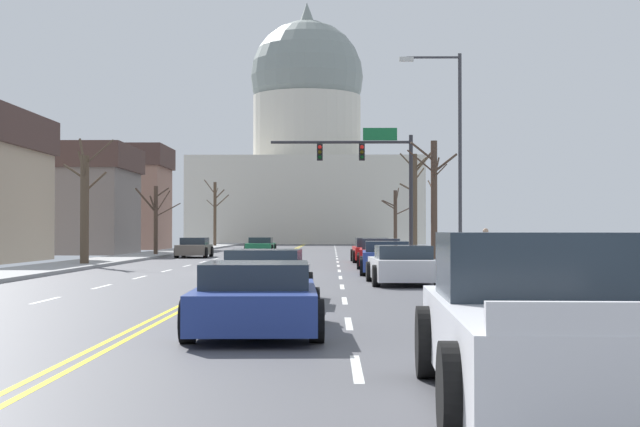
# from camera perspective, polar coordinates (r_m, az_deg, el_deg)

# --- Properties ---
(ground) EXTENTS (20.00, 180.00, 0.20)m
(ground) POSITION_cam_1_polar(r_m,az_deg,el_deg) (35.15, -4.49, -3.70)
(ground) COLOR #4A4A4F
(signal_gantry) EXTENTS (7.91, 0.41, 7.21)m
(signal_gantry) POSITION_cam_1_polar(r_m,az_deg,el_deg) (50.79, 3.28, 3.03)
(signal_gantry) COLOR #28282D
(signal_gantry) RESTS_ON ground
(street_lamp_right) EXTENTS (2.44, 0.24, 8.41)m
(street_lamp_right) POSITION_cam_1_polar(r_m,az_deg,el_deg) (35.98, 8.26, 4.47)
(street_lamp_right) COLOR #333338
(street_lamp_right) RESTS_ON ground
(capitol_building) EXTENTS (28.33, 19.68, 30.85)m
(capitol_building) POSITION_cam_1_polar(r_m,az_deg,el_deg) (116.59, -0.83, 3.67)
(capitol_building) COLOR beige
(capitol_building) RESTS_ON ground
(sedan_near_00) EXTENTS (2.08, 4.61, 1.25)m
(sedan_near_00) POSITION_cam_1_polar(r_m,az_deg,el_deg) (47.10, 3.22, -2.34)
(sedan_near_00) COLOR #B71414
(sedan_near_00) RESTS_ON ground
(sedan_near_01) EXTENTS (2.15, 4.61, 1.28)m
(sedan_near_01) POSITION_cam_1_polar(r_m,az_deg,el_deg) (39.71, 3.80, -2.55)
(sedan_near_01) COLOR #B71414
(sedan_near_01) RESTS_ON ground
(sedan_near_02) EXTENTS (2.08, 4.44, 1.24)m
(sedan_near_02) POSITION_cam_1_polar(r_m,az_deg,el_deg) (34.16, 4.17, -2.81)
(sedan_near_02) COLOR navy
(sedan_near_02) RESTS_ON ground
(sedan_near_03) EXTENTS (2.12, 4.49, 1.18)m
(sedan_near_03) POSITION_cam_1_polar(r_m,az_deg,el_deg) (27.96, 5.18, -3.27)
(sedan_near_03) COLOR silver
(sedan_near_03) RESTS_ON ground
(sedan_near_04) EXTENTS (2.10, 4.30, 1.21)m
(sedan_near_04) POSITION_cam_1_polar(r_m,az_deg,el_deg) (20.72, -3.44, -4.02)
(sedan_near_04) COLOR silver
(sedan_near_04) RESTS_ON ground
(sedan_near_05) EXTENTS (2.22, 4.55, 1.13)m
(sedan_near_05) POSITION_cam_1_polar(r_m,az_deg,el_deg) (14.74, -3.98, -5.32)
(sedan_near_05) COLOR navy
(sedan_near_05) RESTS_ON ground
(pickup_truck_near_06) EXTENTS (2.39, 5.45, 1.62)m
(pickup_truck_near_06) POSITION_cam_1_polar(r_m,az_deg,el_deg) (8.96, 13.76, -6.93)
(pickup_truck_near_06) COLOR silver
(pickup_truck_near_06) RESTS_ON ground
(sedan_oncoming_00) EXTENTS (1.95, 4.30, 1.20)m
(sedan_oncoming_00) POSITION_cam_1_polar(r_m,az_deg,el_deg) (55.81, -7.86, -2.15)
(sedan_oncoming_00) COLOR #6B6056
(sedan_oncoming_00) RESTS_ON ground
(sedan_oncoming_01) EXTENTS (2.07, 4.65, 1.13)m
(sedan_oncoming_01) POSITION_cam_1_polar(r_m,az_deg,el_deg) (65.92, -3.73, -2.02)
(sedan_oncoming_01) COLOR #1E7247
(sedan_oncoming_01) RESTS_ON ground
(flank_building_00) EXTENTS (14.02, 8.59, 7.51)m
(flank_building_00) POSITION_cam_1_polar(r_m,az_deg,el_deg) (66.58, -17.54, 0.86)
(flank_building_00) COLOR slate
(flank_building_00) RESTS_ON ground
(flank_building_01) EXTENTS (13.99, 7.49, 8.94)m
(flank_building_01) POSITION_cam_1_polar(r_m,az_deg,el_deg) (81.86, -14.30, 1.00)
(flank_building_01) COLOR #8C6656
(flank_building_01) RESTS_ON ground
(bare_tree_00) EXTENTS (2.15, 1.98, 6.48)m
(bare_tree_00) POSITION_cam_1_polar(r_m,az_deg,el_deg) (56.43, 5.94, 0.79)
(bare_tree_00) COLOR #4C3D2D
(bare_tree_00) RESTS_ON ground
(bare_tree_01) EXTENTS (2.76, 1.65, 4.30)m
(bare_tree_01) POSITION_cam_1_polar(r_m,az_deg,el_deg) (58.52, -10.25, -0.18)
(bare_tree_01) COLOR #423328
(bare_tree_01) RESTS_ON ground
(bare_tree_02) EXTENTS (2.50, 2.32, 6.03)m
(bare_tree_02) POSITION_cam_1_polar(r_m,az_deg,el_deg) (46.37, 7.13, 1.06)
(bare_tree_02) COLOR #423328
(bare_tree_02) RESTS_ON ground
(bare_tree_03) EXTENTS (2.64, 2.29, 5.78)m
(bare_tree_03) POSITION_cam_1_polar(r_m,az_deg,el_deg) (42.68, -14.50, 0.53)
(bare_tree_03) COLOR #4C3D2D
(bare_tree_03) RESTS_ON ground
(bare_tree_04) EXTENTS (2.20, 1.22, 4.69)m
(bare_tree_04) POSITION_cam_1_polar(r_m,az_deg,el_deg) (69.17, 4.72, -0.32)
(bare_tree_04) COLOR #423328
(bare_tree_04) RESTS_ON ground
(bare_tree_05) EXTENTS (2.39, 2.32, 6.48)m
(bare_tree_05) POSITION_cam_1_polar(r_m,az_deg,el_deg) (90.07, -6.57, 0.10)
(bare_tree_05) COLOR #4C3D2D
(bare_tree_05) RESTS_ON ground
(pedestrian_00) EXTENTS (0.35, 0.34, 1.58)m
(pedestrian_00) POSITION_cam_1_polar(r_m,az_deg,el_deg) (35.51, 10.32, -2.06)
(pedestrian_00) COLOR #33333D
(pedestrian_00) RESTS_ON ground
(bicycle_parked) EXTENTS (0.12, 1.77, 0.85)m
(bicycle_parked) POSITION_cam_1_polar(r_m,az_deg,el_deg) (32.00, 9.65, -3.11)
(bicycle_parked) COLOR black
(bicycle_parked) RESTS_ON ground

